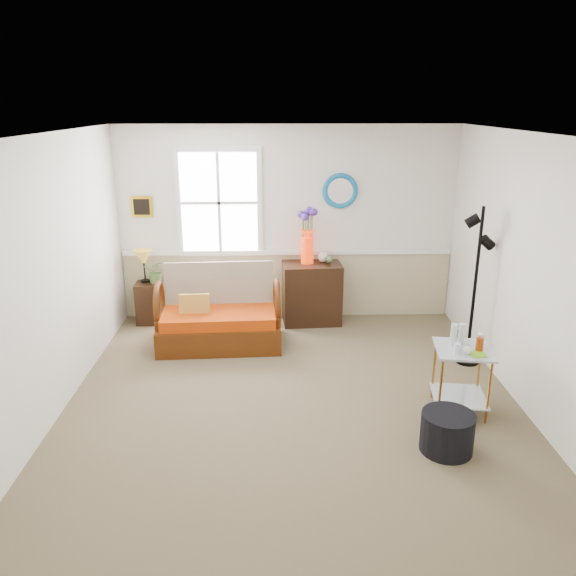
{
  "coord_description": "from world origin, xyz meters",
  "views": [
    {
      "loc": [
        -0.16,
        -4.92,
        2.86
      ],
      "look_at": [
        -0.03,
        0.64,
        1.02
      ],
      "focal_mm": 35.0,
      "sensor_mm": 36.0,
      "label": 1
    }
  ],
  "objects_px": {
    "lamp_stand": "(149,303)",
    "cabinet": "(312,293)",
    "ottoman": "(447,432)",
    "loveseat": "(219,308)",
    "floor_lamp": "(475,287)",
    "side_table": "(460,380)"
  },
  "relations": [
    {
      "from": "lamp_stand",
      "to": "cabinet",
      "type": "distance_m",
      "value": 2.21
    },
    {
      "from": "cabinet",
      "to": "ottoman",
      "type": "height_order",
      "value": "cabinet"
    },
    {
      "from": "loveseat",
      "to": "cabinet",
      "type": "distance_m",
      "value": 1.39
    },
    {
      "from": "cabinet",
      "to": "ottoman",
      "type": "distance_m",
      "value": 3.18
    },
    {
      "from": "cabinet",
      "to": "floor_lamp",
      "type": "relative_size",
      "value": 0.45
    },
    {
      "from": "ottoman",
      "to": "loveseat",
      "type": "bearing_deg",
      "value": 133.29
    },
    {
      "from": "floor_lamp",
      "to": "ottoman",
      "type": "height_order",
      "value": "floor_lamp"
    },
    {
      "from": "lamp_stand",
      "to": "side_table",
      "type": "xyz_separation_m",
      "value": [
        3.49,
        -2.39,
        0.05
      ]
    },
    {
      "from": "loveseat",
      "to": "cabinet",
      "type": "xyz_separation_m",
      "value": [
        1.18,
        0.73,
        -0.07
      ]
    },
    {
      "from": "cabinet",
      "to": "ottoman",
      "type": "relative_size",
      "value": 1.81
    },
    {
      "from": "lamp_stand",
      "to": "floor_lamp",
      "type": "relative_size",
      "value": 0.31
    },
    {
      "from": "loveseat",
      "to": "lamp_stand",
      "type": "bearing_deg",
      "value": 140.5
    },
    {
      "from": "floor_lamp",
      "to": "ottoman",
      "type": "bearing_deg",
      "value": -98.87
    },
    {
      "from": "loveseat",
      "to": "side_table",
      "type": "height_order",
      "value": "loveseat"
    },
    {
      "from": "lamp_stand",
      "to": "ottoman",
      "type": "relative_size",
      "value": 1.24
    },
    {
      "from": "loveseat",
      "to": "lamp_stand",
      "type": "height_order",
      "value": "loveseat"
    },
    {
      "from": "side_table",
      "to": "floor_lamp",
      "type": "bearing_deg",
      "value": 67.35
    },
    {
      "from": "side_table",
      "to": "ottoman",
      "type": "distance_m",
      "value": 0.74
    },
    {
      "from": "floor_lamp",
      "to": "lamp_stand",
      "type": "bearing_deg",
      "value": 176.02
    },
    {
      "from": "ottoman",
      "to": "side_table",
      "type": "bearing_deg",
      "value": 64.88
    },
    {
      "from": "loveseat",
      "to": "side_table",
      "type": "relative_size",
      "value": 2.25
    },
    {
      "from": "cabinet",
      "to": "side_table",
      "type": "height_order",
      "value": "cabinet"
    }
  ]
}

